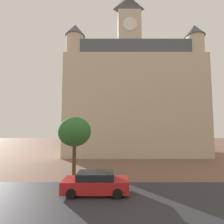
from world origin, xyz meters
name	(u,v)px	position (x,y,z in m)	size (l,w,h in m)	color
ground_plane	(115,189)	(0.00, 10.00, 0.00)	(120.00, 120.00, 0.00)	brown
street_asphalt_strip	(116,206)	(0.00, 7.06, 0.00)	(120.00, 8.91, 0.00)	#2D2D33
landmark_building	(132,99)	(3.50, 28.21, 9.73)	(22.86, 12.58, 30.40)	beige
car_red	(95,183)	(-1.39, 9.02, 0.71)	(4.57, 2.10, 1.46)	red
tree_curb_far	(74,132)	(-3.77, 12.88, 4.18)	(3.08, 3.08, 5.60)	#4C3823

